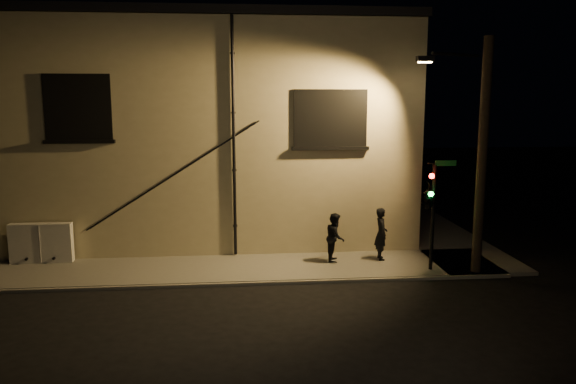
{
  "coord_description": "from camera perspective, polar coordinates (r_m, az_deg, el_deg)",
  "views": [
    {
      "loc": [
        -1.77,
        -16.66,
        5.75
      ],
      "look_at": [
        -0.01,
        1.8,
        2.59
      ],
      "focal_mm": 35.0,
      "sensor_mm": 36.0,
      "label": 1
    }
  ],
  "objects": [
    {
      "name": "traffic_signal",
      "position": [
        18.55,
        14.1,
        -0.53
      ],
      "size": [
        1.39,
        2.13,
        3.61
      ],
      "color": "black",
      "rests_on": "sidewalk"
    },
    {
      "name": "utility_cabinet",
      "position": [
        21.06,
        -23.77,
        -4.75
      ],
      "size": [
        2.07,
        0.35,
        1.36
      ],
      "primitive_type": "cube",
      "color": "beige",
      "rests_on": "sidewalk"
    },
    {
      "name": "pedestrian_a",
      "position": [
        19.85,
        9.44,
        -4.2
      ],
      "size": [
        0.44,
        0.67,
        1.83
      ],
      "primitive_type": "imported",
      "rotation": [
        0.0,
        0.0,
        1.57
      ],
      "color": "black",
      "rests_on": "sidewalk"
    },
    {
      "name": "building",
      "position": [
        25.72,
        -8.22,
        6.58
      ],
      "size": [
        16.2,
        12.23,
        8.8
      ],
      "color": "tan",
      "rests_on": "ground"
    },
    {
      "name": "pedestrian_b",
      "position": [
        19.48,
        4.82,
        -4.59
      ],
      "size": [
        0.81,
        0.94,
        1.68
      ],
      "primitive_type": "imported",
      "rotation": [
        0.0,
        0.0,
        1.34
      ],
      "color": "black",
      "rests_on": "sidewalk"
    },
    {
      "name": "ground",
      "position": [
        17.71,
        0.61,
        -9.27
      ],
      "size": [
        90.0,
        90.0,
        0.0
      ],
      "primitive_type": "plane",
      "color": "black"
    },
    {
      "name": "streetlamp_pole",
      "position": [
        18.75,
        18.84,
        3.8
      ],
      "size": [
        2.04,
        1.4,
        7.58
      ],
      "color": "black",
      "rests_on": "ground"
    },
    {
      "name": "sidewalk",
      "position": [
        22.0,
        2.58,
        -5.32
      ],
      "size": [
        21.0,
        16.0,
        0.12
      ],
      "color": "#5F5D55",
      "rests_on": "ground"
    }
  ]
}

